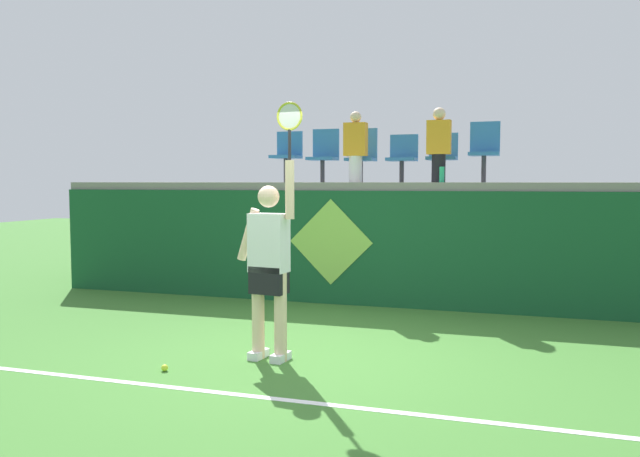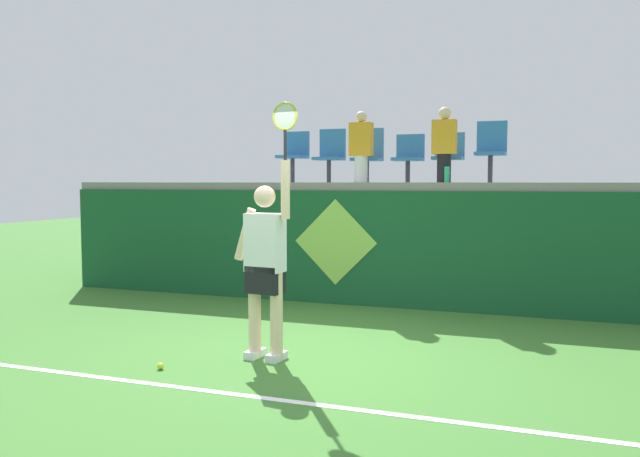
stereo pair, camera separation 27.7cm
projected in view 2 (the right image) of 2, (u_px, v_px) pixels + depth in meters
name	position (u px, v px, depth m)	size (l,w,h in m)	color
ground_plane	(301.00, 358.00, 6.55)	(40.00, 40.00, 0.00)	#3D752D
court_back_wall	(375.00, 248.00, 9.26)	(10.39, 0.20, 1.69)	#144C28
spectator_platform	(394.00, 186.00, 10.31)	(10.39, 2.46, 0.12)	gray
court_baseline_stripe	(247.00, 396.00, 5.38)	(9.35, 0.08, 0.01)	white
tennis_player	(266.00, 262.00, 6.43)	(0.75, 0.30, 2.60)	white
tennis_ball	(160.00, 366.00, 6.14)	(0.07, 0.07, 0.07)	#D1E533
water_bottle	(447.00, 174.00, 9.01)	(0.07, 0.07, 0.22)	#26B272
stadium_chair_0	(294.00, 153.00, 10.42)	(0.44, 0.42, 0.84)	#38383D
stadium_chair_1	(330.00, 153.00, 10.22)	(0.44, 0.42, 0.86)	#38383D
stadium_chair_2	(368.00, 153.00, 10.01)	(0.44, 0.42, 0.86)	#38383D
stadium_chair_3	(409.00, 155.00, 9.78)	(0.44, 0.42, 0.75)	#38383D
stadium_chair_4	(449.00, 154.00, 9.58)	(0.44, 0.42, 0.76)	#38383D
stadium_chair_5	(491.00, 148.00, 9.37)	(0.44, 0.42, 0.91)	#38383D
spectator_0	(444.00, 144.00, 9.14)	(0.34, 0.20, 1.08)	black
spectator_1	(361.00, 146.00, 9.62)	(0.34, 0.20, 1.07)	white
wall_signage_mount	(335.00, 304.00, 9.42)	(1.27, 0.01, 1.56)	#144C28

